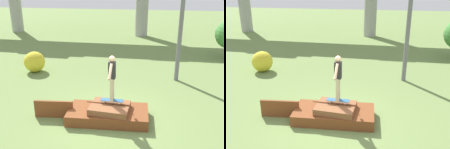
# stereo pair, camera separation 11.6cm
# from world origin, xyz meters

# --- Properties ---
(ground_plane) EXTENTS (80.00, 80.00, 0.00)m
(ground_plane) POSITION_xyz_m (0.00, 0.00, 0.00)
(ground_plane) COLOR olive
(scrap_pile) EXTENTS (2.81, 1.55, 0.64)m
(scrap_pile) POSITION_xyz_m (0.01, -0.01, 0.24)
(scrap_pile) COLOR brown
(scrap_pile) RESTS_ON ground_plane
(scrap_plank_loose) EXTENTS (1.36, 0.24, 0.62)m
(scrap_plank_loose) POSITION_xyz_m (-1.89, -0.20, 0.31)
(scrap_plank_loose) COLOR brown
(scrap_plank_loose) RESTS_ON ground_plane
(skateboard) EXTENTS (0.77, 0.22, 0.09)m
(skateboard) POSITION_xyz_m (0.13, 0.06, 0.71)
(skateboard) COLOR #23517F
(skateboard) RESTS_ON scrap_pile
(skater) EXTENTS (0.22, 1.05, 1.55)m
(skater) POSITION_xyz_m (0.13, 0.06, 1.61)
(skater) COLOR #C6B78E
(skater) RESTS_ON skateboard
(bush_yellow_flowering) EXTENTS (1.09, 1.09, 1.09)m
(bush_yellow_flowering) POSITION_xyz_m (-4.82, 4.23, 0.54)
(bush_yellow_flowering) COLOR gold
(bush_yellow_flowering) RESTS_ON ground_plane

